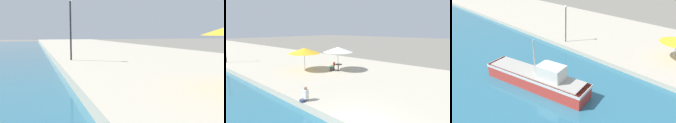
# 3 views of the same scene
# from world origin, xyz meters

# --- Properties ---
(quay_promenade) EXTENTS (16.00, 90.00, 0.51)m
(quay_promenade) POSITION_xyz_m (8.00, 37.00, 0.25)
(quay_promenade) COLOR #BCB29E
(quay_promenade) RESTS_ON ground_plane
(fishing_boat_mid) EXTENTS (4.24, 10.12, 4.31)m
(fishing_boat_mid) POSITION_xyz_m (-7.58, 17.68, 0.89)
(fishing_boat_mid) COLOR red
(fishing_boat_mid) RESTS_ON water_basin
(lamppost) EXTENTS (0.36, 0.36, 4.56)m
(lamppost) POSITION_xyz_m (1.05, 22.81, 3.60)
(lamppost) COLOR #232328
(lamppost) RESTS_ON quay_promenade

